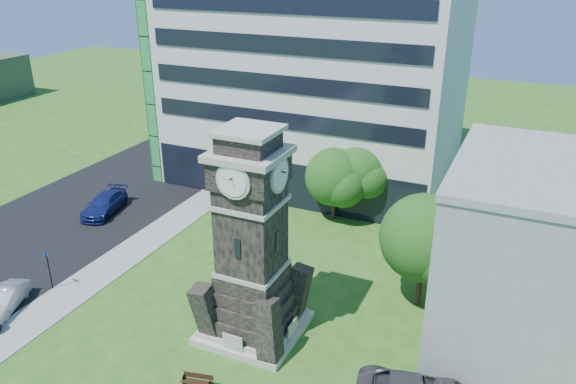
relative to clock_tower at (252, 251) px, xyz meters
The scene contains 13 objects.
ground 6.39m from the clock_tower, 146.32° to the right, with size 160.00×160.00×0.00m, color #2A5D1A.
sidewalk 13.88m from the clock_tower, 166.50° to the left, with size 3.00×70.00×0.06m, color gray.
street 21.86m from the clock_tower, behind, with size 14.00×80.00×0.02m, color black.
clock_tower is the anchor object (origin of this frame).
office_tall 26.21m from the clock_tower, 104.57° to the left, with size 26.20×15.11×28.60m.
car_street_mid 16.18m from the clock_tower, 163.23° to the right, with size 1.40×4.03×1.33m, color #9FA2A6.
car_street_north 21.34m from the clock_tower, 154.64° to the left, with size 2.18×5.36×1.56m, color navy.
park_bench 7.21m from the clock_tower, 94.58° to the right, with size 1.58×0.42×0.81m.
street_sign 14.50m from the clock_tower, behind, with size 0.66×0.07×2.74m.
tree_nw 18.97m from the clock_tower, 117.66° to the left, with size 5.33×4.85×6.27m.
tree_nc 16.02m from the clock_tower, 93.42° to the left, with size 5.21×4.73×6.03m.
tree_ne 17.09m from the clock_tower, 87.38° to the left, with size 4.71×4.28×6.31m.
tree_east 10.53m from the clock_tower, 39.43° to the left, with size 5.89×5.36×7.32m.
Camera 1 is at (15.92, -21.54, 20.34)m, focal length 35.00 mm.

